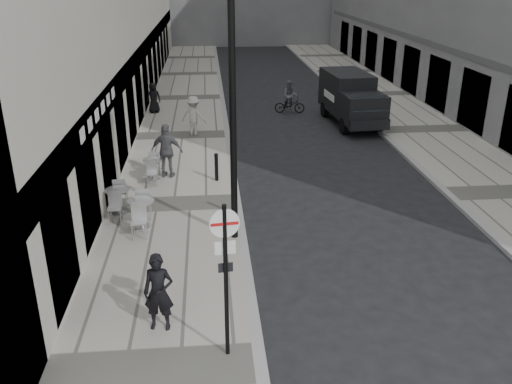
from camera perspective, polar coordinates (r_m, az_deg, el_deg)
The scene contains 15 objects.
sidewalk at distance 24.49m, azimuth -7.74°, elevation 5.85°, with size 4.00×60.00×0.12m, color #A39F93.
far_sidewalk at distance 26.36m, azimuth 17.04°, elevation 6.26°, with size 4.00×60.00×0.12m, color #A39F93.
walking_man at distance 11.22m, azimuth -10.21°, elevation -10.37°, with size 0.61×0.40×1.68m, color black.
sign_post at distance 9.76m, azimuth -3.23°, elevation -7.35°, with size 0.54×0.13×3.13m.
lamppost at distance 13.71m, azimuth -2.48°, elevation 9.65°, with size 0.31×0.31×6.87m.
bollard_near at distance 18.84m, azimuth -4.18°, elevation 2.57°, with size 0.12×0.12×0.93m, color black.
bollard_far at distance 16.22m, azimuth -2.37°, elevation -0.87°, with size 0.12×0.12×0.87m, color black.
panel_van at distance 26.67m, azimuth 9.91°, elevation 9.91°, with size 2.22×5.14×2.36m.
cyclist at distance 28.48m, azimuth 3.57°, elevation 9.60°, with size 1.62×0.77×1.68m.
pedestrian_a at distance 19.22m, azimuth -9.35°, elevation 4.30°, with size 1.13×0.47×1.92m, color #57585C.
pedestrian_b at distance 24.18m, azimuth -6.59°, elevation 7.98°, with size 1.12×0.64×1.73m, color #BDB7AE.
pedestrian_c at distance 28.49m, azimuth -10.74°, elevation 9.72°, with size 0.74×0.48×1.52m, color black.
cafe_table_near at distance 16.70m, azimuth -14.33°, elevation -0.76°, with size 0.72×1.63×0.93m.
cafe_table_mid at distance 15.67m, azimuth -11.97°, elevation -2.01°, with size 0.76×1.72×0.98m.
cafe_table_far at distance 19.21m, azimuth -10.78°, elevation 2.54°, with size 0.68×1.53×0.87m.
Camera 1 is at (-0.81, -5.46, 6.98)m, focal length 38.00 mm.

